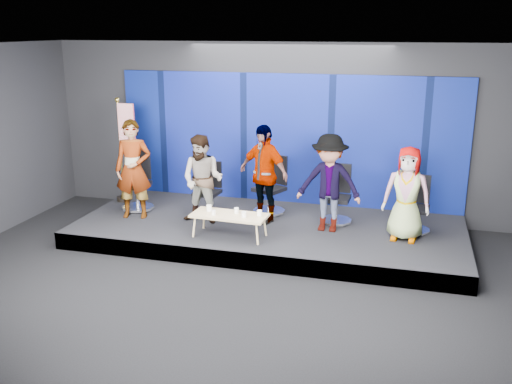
% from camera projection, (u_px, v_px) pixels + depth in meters
% --- Properties ---
extents(ground, '(10.00, 10.00, 0.00)m').
position_uv_depth(ground, '(227.00, 298.00, 8.24)').
color(ground, black).
rests_on(ground, ground).
extents(room_walls, '(10.02, 8.02, 3.51)m').
position_uv_depth(room_walls, '(224.00, 132.00, 7.56)').
color(room_walls, black).
rests_on(room_walls, ground).
extents(riser, '(7.00, 3.00, 0.30)m').
position_uv_depth(riser, '(269.00, 231.00, 10.52)').
color(riser, black).
rests_on(riser, ground).
extents(backdrop, '(7.00, 0.08, 2.60)m').
position_uv_depth(backdrop, '(287.00, 139.00, 11.45)').
color(backdrop, '#061450').
rests_on(backdrop, riser).
extents(chair_a, '(0.77, 0.77, 1.14)m').
position_uv_depth(chair_a, '(138.00, 190.00, 11.23)').
color(chair_a, silver).
rests_on(chair_a, riser).
extents(panelist_a, '(0.76, 0.58, 1.85)m').
position_uv_depth(panelist_a, '(133.00, 169.00, 10.59)').
color(panelist_a, black).
rests_on(panelist_a, riser).
extents(chair_b, '(0.60, 0.60, 1.01)m').
position_uv_depth(chair_b, '(208.00, 197.00, 10.92)').
color(chair_b, silver).
rests_on(chair_b, riser).
extents(panelist_b, '(0.83, 0.67, 1.63)m').
position_uv_depth(panelist_b, '(203.00, 180.00, 10.31)').
color(panelist_b, black).
rests_on(panelist_b, riser).
extents(chair_c, '(0.83, 0.83, 1.11)m').
position_uv_depth(chair_c, '(271.00, 194.00, 11.00)').
color(chair_c, silver).
rests_on(chair_c, riser).
extents(panelist_c, '(1.14, 0.83, 1.80)m').
position_uv_depth(panelist_c, '(263.00, 173.00, 10.39)').
color(panelist_c, black).
rests_on(panelist_c, riser).
extents(chair_d, '(0.62, 0.62, 1.07)m').
position_uv_depth(chair_d, '(337.00, 203.00, 10.48)').
color(chair_d, silver).
rests_on(chair_d, riser).
extents(panelist_d, '(1.14, 0.68, 1.73)m').
position_uv_depth(panelist_d, '(329.00, 183.00, 9.89)').
color(panelist_d, black).
rests_on(panelist_d, riser).
extents(chair_e, '(0.61, 0.61, 0.99)m').
position_uv_depth(chair_e, '(415.00, 213.00, 10.01)').
color(chair_e, silver).
rests_on(chair_e, riser).
extents(panelist_e, '(0.83, 0.59, 1.60)m').
position_uv_depth(panelist_e, '(407.00, 194.00, 9.48)').
color(panelist_e, black).
rests_on(panelist_e, riser).
extents(coffee_table, '(1.32, 0.61, 0.40)m').
position_uv_depth(coffee_table, '(229.00, 216.00, 9.72)').
color(coffee_table, tan).
rests_on(coffee_table, riser).
extents(mug_a, '(0.09, 0.09, 0.11)m').
position_uv_depth(mug_a, '(209.00, 208.00, 9.87)').
color(mug_a, white).
rests_on(mug_a, coffee_table).
extents(mug_b, '(0.07, 0.07, 0.08)m').
position_uv_depth(mug_b, '(214.00, 213.00, 9.67)').
color(mug_b, white).
rests_on(mug_b, coffee_table).
extents(mug_c, '(0.08, 0.08, 0.09)m').
position_uv_depth(mug_c, '(236.00, 210.00, 9.76)').
color(mug_c, white).
rests_on(mug_c, coffee_table).
extents(mug_d, '(0.08, 0.08, 0.10)m').
position_uv_depth(mug_d, '(244.00, 214.00, 9.56)').
color(mug_d, white).
rests_on(mug_d, coffee_table).
extents(mug_e, '(0.08, 0.08, 0.10)m').
position_uv_depth(mug_e, '(259.00, 213.00, 9.63)').
color(mug_e, white).
rests_on(mug_e, coffee_table).
extents(flag_stand, '(0.49, 0.28, 2.14)m').
position_uv_depth(flag_stand, '(125.00, 148.00, 11.49)').
color(flag_stand, black).
rests_on(flag_stand, riser).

